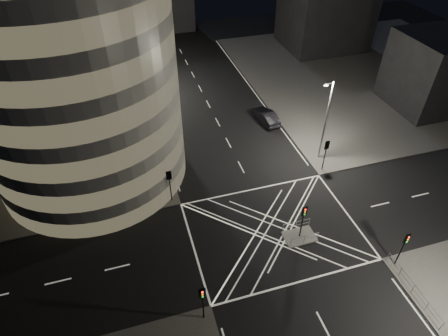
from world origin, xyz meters
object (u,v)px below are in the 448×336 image
object	(u,v)px
traffic_signal_nl	(203,298)
street_lamp_right_far	(326,119)
traffic_signal_fl	(169,181)
traffic_signal_island	(303,216)
sedan	(266,116)
street_lamp_left_far	(134,62)
traffic_signal_nr	(404,244)
central_island	(299,236)
traffic_signal_fr	(326,150)
street_lamp_left_near	(152,132)

from	to	relation	value
traffic_signal_nl	street_lamp_right_far	distance (m)	24.27
traffic_signal_fl	traffic_signal_island	distance (m)	13.62
traffic_signal_island	sedan	bearing A→B (deg)	77.74
street_lamp_left_far	sedan	xyz separation A→B (m)	(15.72, -11.77, -4.68)
traffic_signal_nl	street_lamp_left_far	bearing A→B (deg)	90.99
traffic_signal_nr	sedan	distance (m)	25.24
central_island	traffic_signal_nr	world-z (taller)	traffic_signal_nr
traffic_signal_fr	traffic_signal_nr	world-z (taller)	same
traffic_signal_island	central_island	bearing A→B (deg)	0.00
traffic_signal_nr	sedan	world-z (taller)	traffic_signal_nr
traffic_signal_fr	street_lamp_left_near	world-z (taller)	street_lamp_left_near
central_island	street_lamp_left_far	bearing A→B (deg)	109.95
traffic_signal_nr	traffic_signal_island	distance (m)	8.62
central_island	traffic_signal_island	world-z (taller)	traffic_signal_island
traffic_signal_nl	street_lamp_right_far	bearing A→B (deg)	40.91
central_island	traffic_signal_nr	size ratio (longest dim) A/B	0.75
traffic_signal_fl	street_lamp_right_far	distance (m)	18.55
traffic_signal_fl	traffic_signal_nr	distance (m)	22.24
street_lamp_right_far	traffic_signal_fr	bearing A→B (deg)	-106.11
traffic_signal_nl	traffic_signal_fr	size ratio (longest dim) A/B	1.00
street_lamp_left_far	street_lamp_right_far	size ratio (longest dim) A/B	1.00
traffic_signal_fr	sedan	bearing A→B (deg)	102.39
central_island	sedan	distance (m)	20.21
street_lamp_left_far	street_lamp_right_far	world-z (taller)	same
traffic_signal_fl	traffic_signal_nr	size ratio (longest dim) A/B	1.00
central_island	street_lamp_left_near	size ratio (longest dim) A/B	0.30
traffic_signal_island	street_lamp_left_near	bearing A→B (deg)	130.27
traffic_signal_nl	traffic_signal_island	size ratio (longest dim) A/B	1.00
traffic_signal_fl	traffic_signal_nl	world-z (taller)	same
street_lamp_left_far	street_lamp_right_far	xyz separation A→B (m)	(18.87, -21.00, 0.00)
traffic_signal_nl	traffic_signal_island	bearing A→B (deg)	26.14
street_lamp_right_far	sedan	world-z (taller)	street_lamp_right_far
traffic_signal_nr	traffic_signal_island	xyz separation A→B (m)	(-6.80, 5.30, 0.00)
traffic_signal_fl	street_lamp_right_far	size ratio (longest dim) A/B	0.40
central_island	street_lamp_left_far	distance (m)	33.95
street_lamp_left_near	traffic_signal_nr	bearing A→B (deg)	-45.87
traffic_signal_fr	sedan	xyz separation A→B (m)	(-2.51, 11.43, -2.05)
traffic_signal_nl	street_lamp_left_far	size ratio (longest dim) A/B	0.40
traffic_signal_fr	traffic_signal_nr	bearing A→B (deg)	-90.00
street_lamp_left_near	central_island	bearing A→B (deg)	-49.73
traffic_signal_nl	street_lamp_right_far	size ratio (longest dim) A/B	0.40
traffic_signal_nl	traffic_signal_fr	world-z (taller)	same
central_island	traffic_signal_island	distance (m)	2.84
traffic_signal_island	street_lamp_right_far	bearing A→B (deg)	54.70
traffic_signal_nl	street_lamp_left_far	distance (m)	36.90
street_lamp_right_far	traffic_signal_island	bearing A→B (deg)	-125.30
traffic_signal_fr	street_lamp_left_far	bearing A→B (deg)	128.17
traffic_signal_fl	central_island	bearing A→B (deg)	-37.54
traffic_signal_fl	street_lamp_right_far	world-z (taller)	street_lamp_right_far
traffic_signal_nr	traffic_signal_fl	bearing A→B (deg)	142.31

